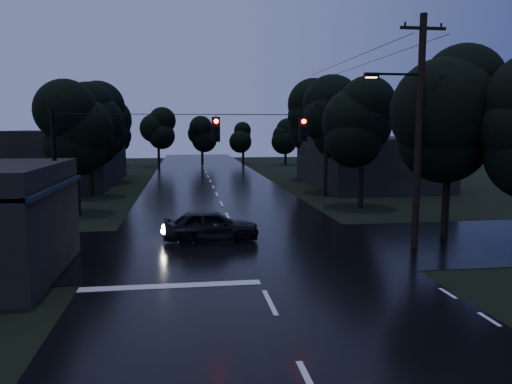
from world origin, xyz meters
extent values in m
cube|color=black|center=(0.00, 30.00, 0.00)|extent=(12.00, 120.00, 0.02)
cube|color=black|center=(0.00, 12.00, 0.00)|extent=(60.00, 9.00, 0.02)
cube|color=black|center=(-7.00, 9.00, 3.20)|extent=(0.30, 7.00, 0.15)
cylinder|color=black|center=(-7.20, 6.00, 1.50)|extent=(0.10, 0.10, 3.00)
cylinder|color=black|center=(-7.20, 12.00, 1.50)|extent=(0.10, 0.10, 3.00)
cube|color=#FACC64|center=(-7.05, 7.50, 2.50)|extent=(0.06, 1.60, 0.50)
cube|color=#FACC64|center=(-7.05, 10.20, 2.50)|extent=(0.06, 1.20, 0.50)
cube|color=black|center=(14.00, 34.00, 2.20)|extent=(10.00, 14.00, 4.40)
cube|color=black|center=(-14.00, 40.00, 2.50)|extent=(10.00, 16.00, 5.00)
cylinder|color=black|center=(7.50, 11.00, 5.00)|extent=(0.30, 0.30, 10.00)
cube|color=black|center=(7.50, 11.00, 9.40)|extent=(2.00, 0.12, 0.12)
cylinder|color=black|center=(6.40, 11.00, 7.50)|extent=(2.20, 0.10, 0.10)
cube|color=black|center=(5.30, 11.00, 7.45)|extent=(0.60, 0.25, 0.18)
cube|color=#FFB266|center=(5.30, 11.00, 7.35)|extent=(0.45, 0.18, 0.03)
cylinder|color=black|center=(8.30, 28.00, 3.75)|extent=(0.30, 0.30, 7.50)
cube|color=black|center=(8.30, 28.00, 6.90)|extent=(2.00, 0.12, 0.12)
cylinder|color=black|center=(-7.50, 11.00, 3.00)|extent=(0.18, 0.18, 6.00)
cylinder|color=black|center=(0.00, 11.00, 5.80)|extent=(15.00, 0.03, 0.03)
cube|color=black|center=(-1.20, 11.00, 5.20)|extent=(0.32, 0.25, 1.00)
sphere|color=#FF0C07|center=(-1.20, 10.85, 5.20)|extent=(0.18, 0.18, 0.18)
cube|color=black|center=(2.40, 11.00, 5.20)|extent=(0.32, 0.25, 1.00)
sphere|color=#FF0C07|center=(2.40, 10.85, 5.20)|extent=(0.18, 0.18, 0.18)
cylinder|color=black|center=(10.00, 13.00, 1.40)|extent=(0.36, 0.36, 2.80)
sphere|color=black|center=(10.00, 13.00, 4.80)|extent=(4.48, 4.48, 4.48)
sphere|color=black|center=(10.00, 13.00, 6.00)|extent=(4.48, 4.48, 4.48)
sphere|color=black|center=(10.00, 13.00, 7.20)|extent=(4.48, 4.48, 4.48)
cylinder|color=black|center=(-9.00, 22.00, 1.22)|extent=(0.36, 0.36, 2.45)
sphere|color=black|center=(-9.00, 22.00, 4.20)|extent=(3.92, 3.92, 3.92)
sphere|color=black|center=(-9.00, 22.00, 5.25)|extent=(3.92, 3.92, 3.92)
sphere|color=black|center=(-9.00, 22.00, 6.30)|extent=(3.92, 3.92, 3.92)
cylinder|color=black|center=(-9.60, 30.00, 1.31)|extent=(0.36, 0.36, 2.62)
sphere|color=black|center=(-9.60, 30.00, 4.50)|extent=(4.20, 4.20, 4.20)
sphere|color=black|center=(-9.60, 30.00, 5.62)|extent=(4.20, 4.20, 4.20)
sphere|color=black|center=(-9.60, 30.00, 6.75)|extent=(4.20, 4.20, 4.20)
cylinder|color=black|center=(-10.20, 40.00, 1.40)|extent=(0.36, 0.36, 2.80)
sphere|color=black|center=(-10.20, 40.00, 4.80)|extent=(4.48, 4.48, 4.48)
sphere|color=black|center=(-10.20, 40.00, 6.00)|extent=(4.48, 4.48, 4.48)
sphere|color=black|center=(-10.20, 40.00, 7.20)|extent=(4.48, 4.48, 4.48)
cylinder|color=black|center=(9.00, 22.00, 1.31)|extent=(0.36, 0.36, 2.62)
sphere|color=black|center=(9.00, 22.00, 4.50)|extent=(4.20, 4.20, 4.20)
sphere|color=black|center=(9.00, 22.00, 5.62)|extent=(4.20, 4.20, 4.20)
sphere|color=black|center=(9.00, 22.00, 6.75)|extent=(4.20, 4.20, 4.20)
cylinder|color=black|center=(9.60, 30.00, 1.40)|extent=(0.36, 0.36, 2.80)
sphere|color=black|center=(9.60, 30.00, 4.80)|extent=(4.48, 4.48, 4.48)
sphere|color=black|center=(9.60, 30.00, 6.00)|extent=(4.48, 4.48, 4.48)
sphere|color=black|center=(9.60, 30.00, 7.20)|extent=(4.48, 4.48, 4.48)
cylinder|color=black|center=(10.20, 40.00, 1.49)|extent=(0.36, 0.36, 2.97)
sphere|color=black|center=(10.20, 40.00, 5.10)|extent=(4.76, 4.76, 4.76)
sphere|color=black|center=(10.20, 40.00, 6.38)|extent=(4.76, 4.76, 4.76)
sphere|color=black|center=(10.20, 40.00, 7.65)|extent=(4.76, 4.76, 4.76)
imported|color=black|center=(-1.31, 13.52, 0.76)|extent=(4.47, 1.88, 1.51)
camera|label=1|loc=(-2.47, -9.33, 5.26)|focal=35.00mm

